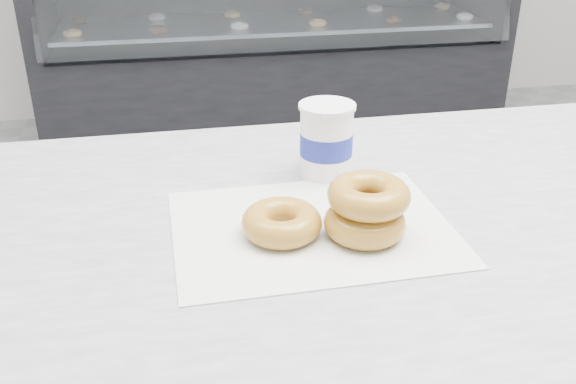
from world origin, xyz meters
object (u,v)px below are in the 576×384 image
object	(u,v)px
display_case	(273,39)
donut_single	(282,222)
donut_stack	(367,209)
coffee_cup	(326,139)

from	to	relation	value
display_case	donut_single	world-z (taller)	display_case
donut_stack	coffee_cup	bearing A→B (deg)	91.48
coffee_cup	donut_stack	bearing A→B (deg)	-85.01
display_case	donut_stack	distance (m)	2.80
donut_single	coffee_cup	size ratio (longest dim) A/B	0.91
donut_single	coffee_cup	distance (m)	0.19
donut_stack	donut_single	bearing A→B (deg)	169.40
donut_stack	coffee_cup	world-z (taller)	coffee_cup
display_case	donut_stack	world-z (taller)	display_case
display_case	coffee_cup	world-z (taller)	display_case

